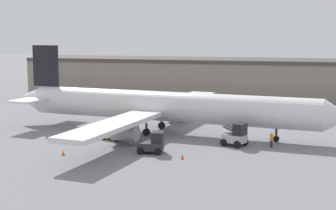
% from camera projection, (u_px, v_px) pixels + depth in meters
% --- Properties ---
extents(ground_plane, '(400.00, 400.00, 0.00)m').
position_uv_depth(ground_plane, '(168.00, 133.00, 63.74)').
color(ground_plane, slate).
extents(terminal_building, '(99.15, 14.03, 7.26)m').
position_uv_depth(terminal_building, '(275.00, 78.00, 99.41)').
color(terminal_building, gray).
rests_on(terminal_building, ground_plane).
extents(airplane, '(44.12, 39.85, 10.72)m').
position_uv_depth(airplane, '(161.00, 107.00, 63.63)').
color(airplane, silver).
rests_on(airplane, ground_plane).
extents(ground_crew_worker, '(0.37, 0.37, 1.67)m').
position_uv_depth(ground_crew_worker, '(272.00, 139.00, 55.82)').
color(ground_crew_worker, '#1E2338').
rests_on(ground_crew_worker, ground_plane).
extents(baggage_tug, '(3.20, 2.58, 1.99)m').
position_uv_depth(baggage_tug, '(115.00, 132.00, 59.70)').
color(baggage_tug, yellow).
rests_on(baggage_tug, ground_plane).
extents(belt_loader_truck, '(3.05, 2.71, 2.57)m').
position_uv_depth(belt_loader_truck, '(236.00, 136.00, 56.46)').
color(belt_loader_truck, '#B2B2B7').
rests_on(belt_loader_truck, ground_plane).
extents(pushback_tug, '(2.80, 2.29, 2.25)m').
position_uv_depth(pushback_tug, '(153.00, 143.00, 53.24)').
color(pushback_tug, '#2D2D33').
rests_on(pushback_tug, ground_plane).
extents(safety_cone_near, '(0.36, 0.36, 0.55)m').
position_uv_depth(safety_cone_near, '(182.00, 156.00, 50.79)').
color(safety_cone_near, '#EF590F').
rests_on(safety_cone_near, ground_plane).
extents(safety_cone_far, '(0.36, 0.36, 0.55)m').
position_uv_depth(safety_cone_far, '(63.00, 153.00, 52.31)').
color(safety_cone_far, '#EF590F').
rests_on(safety_cone_far, ground_plane).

